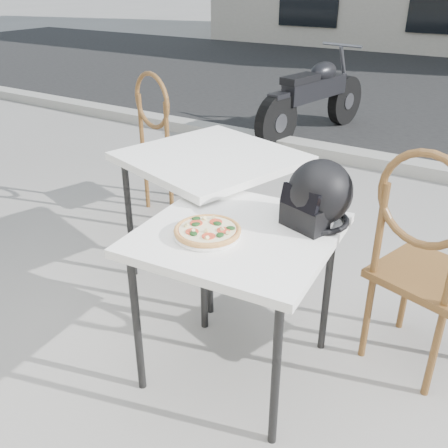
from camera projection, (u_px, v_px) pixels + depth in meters
The scene contains 10 objects.
ground at pixel (327, 371), 2.45m from camera, with size 80.00×80.00×0.00m, color gray.
curb at pixel (448, 174), 4.68m from camera, with size 30.00×0.25×0.12m, color #9E9D94.
cafe_table_main at pixel (238, 244), 2.17m from camera, with size 0.86×0.86×0.76m.
plate at pixel (208, 234), 2.09m from camera, with size 0.30×0.30×0.02m.
pizza at pixel (208, 230), 2.08m from camera, with size 0.32×0.32×0.04m.
helmet at pixel (318, 196), 2.15m from camera, with size 0.36×0.36×0.29m.
cafe_chair_main at pixel (425, 254), 2.21m from camera, with size 0.54×0.54×1.14m.
cafe_table_side at pixel (211, 167), 2.87m from camera, with size 1.07×1.07×0.82m.
cafe_chair_side at pixel (165, 136), 3.82m from camera, with size 0.53×0.53×1.12m.
motorcycle at pixel (314, 99), 5.79m from camera, with size 0.60×2.00×1.00m.
Camera 1 is at (0.57, -1.84, 1.75)m, focal length 40.00 mm.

